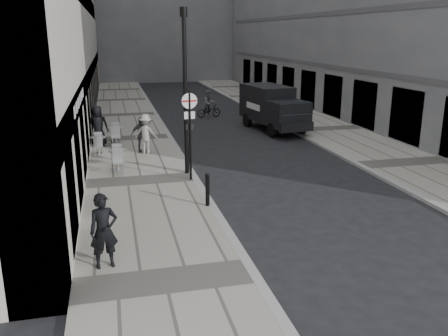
# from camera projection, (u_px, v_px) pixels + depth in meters

# --- Properties ---
(sidewalk) EXTENTS (4.00, 60.00, 0.12)m
(sidewalk) POSITION_uv_depth(u_px,v_px,m) (132.00, 139.00, 24.77)
(sidewalk) COLOR gray
(sidewalk) RESTS_ON ground
(far_sidewalk) EXTENTS (4.00, 60.00, 0.12)m
(far_sidewalk) POSITION_uv_depth(u_px,v_px,m) (326.00, 129.00, 27.22)
(far_sidewalk) COLOR gray
(far_sidewalk) RESTS_ON ground
(walking_man) EXTENTS (0.71, 0.53, 1.78)m
(walking_man) POSITION_uv_depth(u_px,v_px,m) (104.00, 231.00, 10.82)
(walking_man) COLOR black
(walking_man) RESTS_ON sidewalk
(sign_post) EXTENTS (0.57, 0.11, 3.31)m
(sign_post) POSITION_uv_depth(u_px,v_px,m) (190.00, 123.00, 17.08)
(sign_post) COLOR black
(sign_post) RESTS_ON sidewalk
(lamppost) EXTENTS (0.28, 0.28, 6.16)m
(lamppost) POSITION_uv_depth(u_px,v_px,m) (185.00, 84.00, 17.57)
(lamppost) COLOR black
(lamppost) RESTS_ON sidewalk
(bollard_near) EXTENTS (0.13, 0.13, 0.98)m
(bollard_near) POSITION_uv_depth(u_px,v_px,m) (188.00, 160.00, 18.50)
(bollard_near) COLOR black
(bollard_near) RESTS_ON sidewalk
(bollard_far) EXTENTS (0.13, 0.13, 0.98)m
(bollard_far) POSITION_uv_depth(u_px,v_px,m) (207.00, 191.00, 14.84)
(bollard_far) COLOR black
(bollard_far) RESTS_ON sidewalk
(panel_van) EXTENTS (2.64, 5.48, 2.48)m
(panel_van) POSITION_uv_depth(u_px,v_px,m) (272.00, 106.00, 26.95)
(panel_van) COLOR black
(panel_van) RESTS_ON ground
(cyclist) EXTENTS (1.73, 0.92, 1.78)m
(cyclist) POSITION_uv_depth(u_px,v_px,m) (209.00, 107.00, 31.37)
(cyclist) COLOR black
(cyclist) RESTS_ON ground
(pedestrian_a) EXTENTS (1.03, 0.64, 1.64)m
(pedestrian_a) POSITION_uv_depth(u_px,v_px,m) (142.00, 135.00, 21.47)
(pedestrian_a) COLOR #56575B
(pedestrian_a) RESTS_ON sidewalk
(pedestrian_b) EXTENTS (1.34, 1.15, 1.80)m
(pedestrian_b) POSITION_uv_depth(u_px,v_px,m) (146.00, 134.00, 21.26)
(pedestrian_b) COLOR #B1ABA3
(pedestrian_b) RESTS_ON sidewalk
(pedestrian_c) EXTENTS (0.97, 0.64, 1.95)m
(pedestrian_c) POSITION_uv_depth(u_px,v_px,m) (98.00, 126.00, 22.68)
(pedestrian_c) COLOR black
(pedestrian_c) RESTS_ON sidewalk
(cafe_table_near) EXTENTS (0.70, 1.59, 0.90)m
(cafe_table_near) POSITION_uv_depth(u_px,v_px,m) (98.00, 144.00, 21.33)
(cafe_table_near) COLOR silver
(cafe_table_near) RESTS_ON sidewalk
(cafe_table_mid) EXTENTS (0.77, 1.75, 1.00)m
(cafe_table_mid) POSITION_uv_depth(u_px,v_px,m) (116.00, 134.00, 23.14)
(cafe_table_mid) COLOR silver
(cafe_table_mid) RESTS_ON sidewalk
(cafe_table_far) EXTENTS (0.75, 1.69, 0.96)m
(cafe_table_far) POSITION_uv_depth(u_px,v_px,m) (118.00, 158.00, 18.76)
(cafe_table_far) COLOR #B6B6B8
(cafe_table_far) RESTS_ON sidewalk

